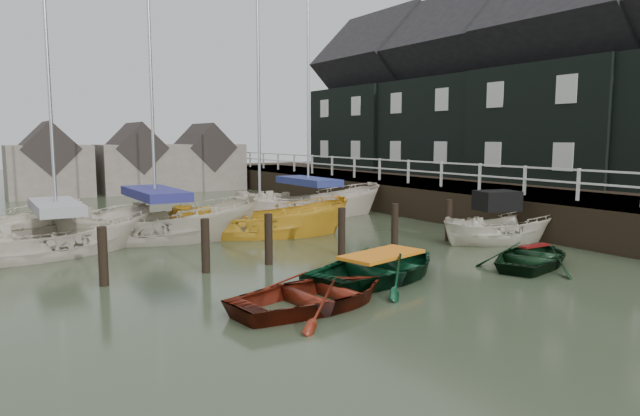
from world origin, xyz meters
TOP-DOWN VIEW (x-y plane):
  - ground at (0.00, 0.00)m, footprint 120.00×120.00m
  - pier at (9.48, 10.00)m, footprint 3.04×32.00m
  - land_strip at (15.00, 10.00)m, footprint 14.00×38.00m
  - quay_houses at (14.99, 8.66)m, footprint 6.52×28.14m
  - mooring_pilings at (-1.11, 3.00)m, footprint 13.72×0.22m
  - far_sheds at (0.83, 26.00)m, footprint 14.00×4.08m
  - rowboat_red at (-2.11, -1.02)m, footprint 4.12×3.17m
  - rowboat_green at (0.39, 0.05)m, footprint 4.80×3.91m
  - rowboat_dkgreen at (4.94, -0.85)m, footprint 4.19×3.65m
  - motorboat at (6.80, 1.93)m, footprint 4.46×2.63m
  - sailboat_a at (-5.89, 7.63)m, footprint 6.47×3.81m
  - sailboat_b at (-2.75, 8.34)m, footprint 7.37×4.84m
  - sailboat_c at (0.67, 7.38)m, footprint 6.75×4.68m
  - sailboat_d at (4.72, 10.86)m, footprint 7.09×4.38m

SIDE VIEW (x-z plane):
  - ground at x=0.00m, z-range 0.00..0.00m
  - land_strip at x=15.00m, z-range -0.75..0.75m
  - rowboat_red at x=-2.11m, z-range -0.40..0.40m
  - rowboat_green at x=0.39m, z-range -0.44..0.44m
  - rowboat_dkgreen at x=4.94m, z-range -0.36..0.36m
  - sailboat_c at x=0.67m, z-range -5.46..5.48m
  - sailboat_d at x=4.72m, z-range -5.62..5.75m
  - sailboat_b at x=-2.75m, z-range -6.23..6.36m
  - sailboat_a at x=-5.89m, z-range -5.43..5.56m
  - motorboat at x=6.80m, z-range -1.15..1.35m
  - mooring_pilings at x=-1.11m, z-range -0.40..1.40m
  - pier at x=9.48m, z-range -0.64..2.06m
  - far_sheds at x=0.83m, z-range -0.34..4.06m
  - quay_houses at x=14.99m, z-range 0.68..10.68m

